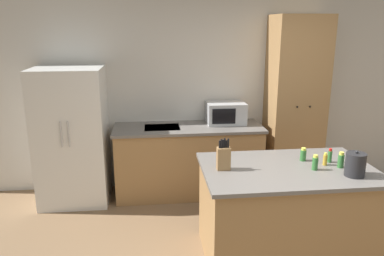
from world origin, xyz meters
name	(u,v)px	position (x,y,z in m)	size (l,w,h in m)	color
wall_back	(235,90)	(0.00, 2.33, 1.30)	(7.20, 0.06, 2.60)	beige
refrigerator	(72,136)	(-2.10, 1.95, 0.84)	(0.82, 0.72, 1.67)	white
back_counter	(188,160)	(-0.66, 1.99, 0.46)	(1.89, 0.67, 0.91)	#9E7547
pantry_cabinet	(295,106)	(0.73, 2.02, 1.14)	(0.67, 0.58, 2.28)	#9E7547
kitchen_island	(285,212)	(0.10, 0.50, 0.45)	(1.56, 0.99, 0.90)	#9E7547
microwave	(226,113)	(-0.16, 2.10, 1.05)	(0.49, 0.37, 0.28)	#B2B5B7
knife_block	(224,158)	(-0.50, 0.51, 1.01)	(0.12, 0.08, 0.29)	#9E7547
spice_bottle_tall_dark	(330,156)	(0.53, 0.58, 0.97)	(0.04, 0.04, 0.14)	#337033
spice_bottle_short_red	(303,155)	(0.30, 0.65, 0.96)	(0.06, 0.06, 0.13)	#337033
spice_bottle_amber_oil	(341,160)	(0.57, 0.44, 0.97)	(0.05, 0.05, 0.15)	#337033
spice_bottle_green_herb	(325,159)	(0.45, 0.51, 0.96)	(0.04, 0.04, 0.12)	gold
spice_bottle_pale_salt	(315,163)	(0.31, 0.41, 0.97)	(0.05, 0.05, 0.14)	#337033
kettle	(355,165)	(0.59, 0.24, 1.00)	(0.17, 0.17, 0.23)	#232326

